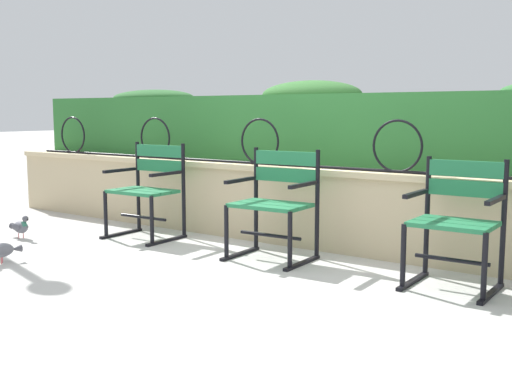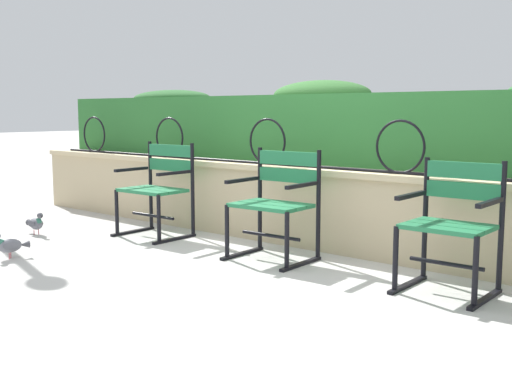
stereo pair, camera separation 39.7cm
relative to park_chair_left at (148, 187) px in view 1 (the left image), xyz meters
name	(u,v)px [view 1 (the left image)]	position (x,y,z in m)	size (l,w,h in m)	color
ground_plane	(251,263)	(1.38, -0.26, -0.47)	(60.00, 60.00, 0.00)	#B7B5AF
stone_wall	(307,205)	(1.38, 0.58, -0.12)	(7.74, 0.41, 0.69)	#C6B289
iron_arch_fence	(268,146)	(1.00, 0.51, 0.40)	(7.19, 0.02, 0.42)	black
hedge_row	(330,125)	(1.34, 1.04, 0.58)	(7.58, 0.56, 0.77)	#2D7033
park_chair_left	(148,187)	(0.00, 0.00, 0.00)	(0.64, 0.54, 0.88)	#237547
park_chair_centre	(275,200)	(1.44, -0.01, 0.00)	(0.65, 0.55, 0.88)	#237547
park_chair_right	(457,219)	(2.88, 0.02, -0.01)	(0.57, 0.53, 0.86)	#237547
pigeon_near_chairs	(20,226)	(-0.92, -0.75, -0.36)	(0.29, 0.11, 0.22)	#5B5B66
pigeon_far_side	(2,249)	(-0.18, -1.41, -0.36)	(0.14, 0.29, 0.22)	slate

